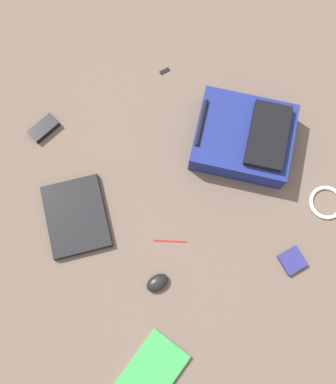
# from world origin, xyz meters

# --- Properties ---
(ground_plane) EXTENTS (4.14, 4.14, 0.00)m
(ground_plane) POSITION_xyz_m (0.00, 0.00, 0.00)
(ground_plane) COLOR brown
(backpack) EXTENTS (0.52, 0.51, 0.16)m
(backpack) POSITION_xyz_m (-0.01, -0.35, 0.07)
(backpack) COLOR navy
(backpack) RESTS_ON ground_plane
(laptop) EXTENTS (0.39, 0.36, 0.03)m
(laptop) POSITION_xyz_m (0.19, 0.39, 0.02)
(laptop) COLOR black
(laptop) RESTS_ON ground_plane
(book_blue) EXTENTS (0.23, 0.30, 0.02)m
(book_blue) POSITION_xyz_m (-0.47, 0.54, 0.01)
(book_blue) COLOR silver
(book_blue) RESTS_ON ground_plane
(computer_mouse) EXTENTS (0.07, 0.10, 0.04)m
(computer_mouse) POSITION_xyz_m (-0.23, 0.31, 0.02)
(computer_mouse) COLOR black
(computer_mouse) RESTS_ON ground_plane
(cable_coil) EXTENTS (0.14, 0.14, 0.02)m
(cable_coil) POSITION_xyz_m (-0.44, -0.44, 0.01)
(cable_coil) COLOR silver
(cable_coil) RESTS_ON ground_plane
(power_brick) EXTENTS (0.07, 0.13, 0.03)m
(power_brick) POSITION_xyz_m (0.59, 0.27, 0.02)
(power_brick) COLOR black
(power_brick) RESTS_ON ground_plane
(pen_black) EXTENTS (0.10, 0.10, 0.01)m
(pen_black) POSITION_xyz_m (-0.13, 0.16, 0.00)
(pen_black) COLOR red
(pen_black) RESTS_ON ground_plane
(earbud_pouch) EXTENTS (0.11, 0.11, 0.02)m
(earbud_pouch) POSITION_xyz_m (-0.52, -0.16, 0.01)
(earbud_pouch) COLOR navy
(earbud_pouch) RESTS_ON ground_plane
(usb_stick) EXTENTS (0.03, 0.05, 0.01)m
(usb_stick) POSITION_xyz_m (0.47, -0.31, 0.00)
(usb_stick) COLOR black
(usb_stick) RESTS_ON ground_plane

